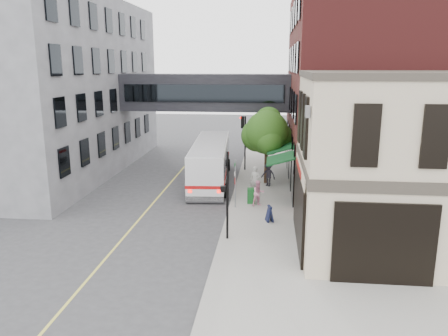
% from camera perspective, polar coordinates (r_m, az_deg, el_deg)
% --- Properties ---
extents(ground, '(120.00, 120.00, 0.00)m').
position_cam_1_polar(ground, '(20.73, -1.24, -11.59)').
color(ground, '#38383A').
rests_on(ground, ground).
extents(sidewalk_main, '(4.00, 60.00, 0.15)m').
position_cam_1_polar(sidewalk_main, '(33.78, 5.15, -1.59)').
color(sidewalk_main, gray).
rests_on(sidewalk_main, ground).
extents(corner_building, '(10.19, 8.12, 8.45)m').
position_cam_1_polar(corner_building, '(22.13, 23.14, 0.45)').
color(corner_building, beige).
rests_on(corner_building, ground).
extents(brick_building, '(13.76, 18.00, 14.00)m').
position_cam_1_polar(brick_building, '(34.52, 18.98, 9.71)').
color(brick_building, '#581C1B').
rests_on(brick_building, ground).
extents(opposite_building, '(14.00, 24.00, 14.00)m').
position_cam_1_polar(opposite_building, '(39.76, -23.55, 9.74)').
color(opposite_building, slate).
rests_on(opposite_building, ground).
extents(skyway_bridge, '(14.00, 3.18, 3.00)m').
position_cam_1_polar(skyway_bridge, '(37.11, -2.38, 9.86)').
color(skyway_bridge, black).
rests_on(skyway_bridge, ground).
extents(traffic_signal_near, '(0.44, 0.22, 4.60)m').
position_cam_1_polar(traffic_signal_near, '(21.53, 0.37, -2.17)').
color(traffic_signal_near, black).
rests_on(traffic_signal_near, sidewalk_main).
extents(traffic_signal_far, '(0.53, 0.28, 4.50)m').
position_cam_1_polar(traffic_signal_far, '(36.12, 2.57, 4.71)').
color(traffic_signal_far, black).
rests_on(traffic_signal_far, sidewalk_main).
extents(street_sign_pole, '(0.08, 0.75, 3.00)m').
position_cam_1_polar(street_sign_pole, '(26.61, 1.49, -1.49)').
color(street_sign_pole, gray).
rests_on(street_sign_pole, sidewalk_main).
extents(street_tree, '(3.80, 3.20, 5.60)m').
position_cam_1_polar(street_tree, '(32.23, 5.61, 4.65)').
color(street_tree, '#382619').
rests_on(street_tree, sidewalk_main).
extents(lane_marking, '(0.12, 40.00, 0.01)m').
position_cam_1_polar(lane_marking, '(30.85, -8.13, -3.25)').
color(lane_marking, '#D8CC4C').
rests_on(lane_marking, ground).
extents(bus, '(3.32, 11.43, 3.04)m').
position_cam_1_polar(bus, '(33.09, -1.78, 1.05)').
color(bus, silver).
rests_on(bus, ground).
extents(pedestrian_a, '(0.79, 0.61, 1.92)m').
position_cam_1_polar(pedestrian_a, '(29.64, 4.06, -1.62)').
color(pedestrian_a, beige).
rests_on(pedestrian_a, sidewalk_main).
extents(pedestrian_b, '(0.98, 0.91, 1.62)m').
position_cam_1_polar(pedestrian_b, '(27.24, 4.52, -3.30)').
color(pedestrian_b, pink).
rests_on(pedestrian_b, sidewalk_main).
extents(pedestrian_c, '(1.28, 1.07, 1.72)m').
position_cam_1_polar(pedestrian_c, '(31.73, 5.81, -0.84)').
color(pedestrian_c, black).
rests_on(pedestrian_c, sidewalk_main).
extents(newspaper_box, '(0.52, 0.47, 0.97)m').
position_cam_1_polar(newspaper_box, '(27.82, 3.57, -3.63)').
color(newspaper_box, '#124E1B').
rests_on(newspaper_box, sidewalk_main).
extents(sandwich_board, '(0.47, 0.59, 0.92)m').
position_cam_1_polar(sandwich_board, '(24.70, 5.97, -5.95)').
color(sandwich_board, black).
rests_on(sandwich_board, sidewalk_main).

